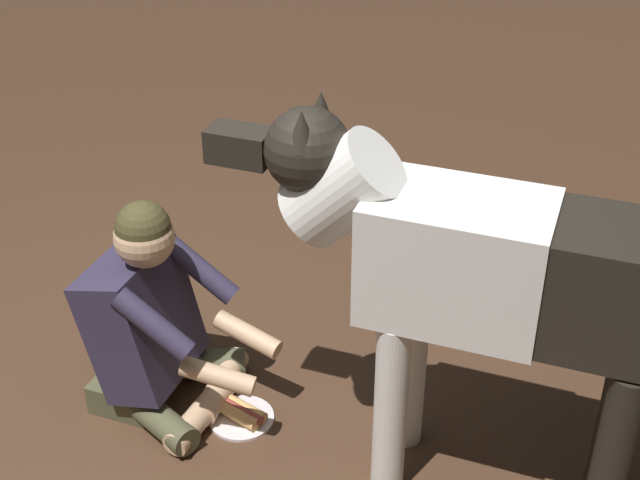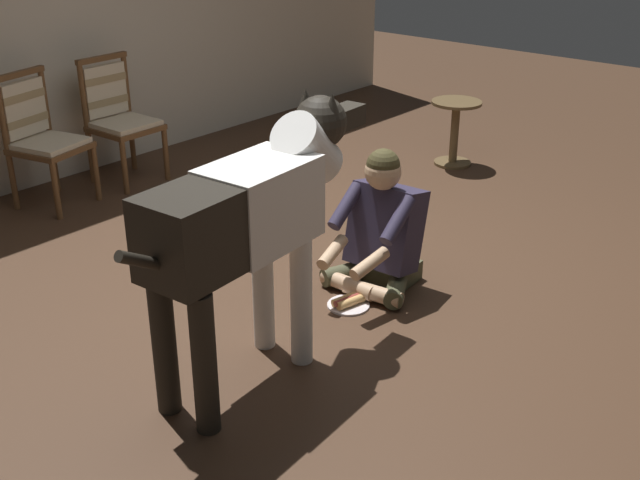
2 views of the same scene
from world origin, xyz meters
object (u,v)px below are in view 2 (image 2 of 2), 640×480
object	(u,v)px
dining_chair_left_of_pair	(40,133)
person_sitting_on_floor	(381,231)
dining_chair_right_of_pair	(117,114)
hot_dog_on_plate	(348,302)
large_dog	(251,216)
round_side_table	(455,127)

from	to	relation	value
dining_chair_left_of_pair	person_sitting_on_floor	distance (m)	2.74
person_sitting_on_floor	dining_chair_left_of_pair	bearing A→B (deg)	101.29
dining_chair_right_of_pair	person_sitting_on_floor	world-z (taller)	dining_chair_right_of_pair
dining_chair_right_of_pair	hot_dog_on_plate	world-z (taller)	dining_chair_right_of_pair
dining_chair_right_of_pair	large_dog	xyz separation A→B (m)	(-1.28, -2.77, 0.29)
round_side_table	large_dog	bearing A→B (deg)	-164.60
large_dog	round_side_table	bearing A→B (deg)	15.40
dining_chair_left_of_pair	person_sitting_on_floor	size ratio (longest dim) A/B	1.15
large_dog	person_sitting_on_floor	bearing A→B (deg)	4.11
dining_chair_left_of_pair	person_sitting_on_floor	world-z (taller)	dining_chair_left_of_pair
dining_chair_left_of_pair	large_dog	xyz separation A→B (m)	(-0.59, -2.77, 0.29)
dining_chair_left_of_pair	dining_chair_right_of_pair	xyz separation A→B (m)	(0.68, 0.00, 0.00)
person_sitting_on_floor	large_dog	bearing A→B (deg)	-175.89
person_sitting_on_floor	hot_dog_on_plate	xyz separation A→B (m)	(-0.33, -0.02, -0.32)
person_sitting_on_floor	hot_dog_on_plate	distance (m)	0.46
dining_chair_left_of_pair	round_side_table	world-z (taller)	dining_chair_left_of_pair
dining_chair_right_of_pair	round_side_table	world-z (taller)	dining_chair_right_of_pair
large_dog	round_side_table	world-z (taller)	large_dog
dining_chair_left_of_pair	large_dog	world-z (taller)	large_dog
large_dog	dining_chair_right_of_pair	bearing A→B (deg)	65.23
dining_chair_left_of_pair	hot_dog_on_plate	xyz separation A→B (m)	(0.21, -2.71, -0.52)
person_sitting_on_floor	hot_dog_on_plate	world-z (taller)	person_sitting_on_floor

